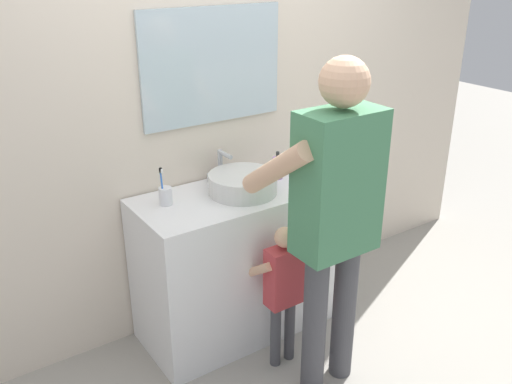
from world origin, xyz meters
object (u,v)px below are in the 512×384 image
(toothbrush_cup, at_px, (165,195))
(adult_parent, at_px, (334,203))
(child_toddler, at_px, (283,284))
(soap_bottle, at_px, (277,168))

(toothbrush_cup, bearing_deg, adult_parent, -53.80)
(child_toddler, xyz_separation_m, adult_parent, (0.11, -0.24, 0.53))
(toothbrush_cup, bearing_deg, child_toddler, -48.81)
(toothbrush_cup, height_order, adult_parent, adult_parent)
(soap_bottle, distance_m, child_toddler, 0.70)
(soap_bottle, bearing_deg, toothbrush_cup, 177.17)
(child_toddler, distance_m, adult_parent, 0.59)
(child_toddler, bearing_deg, adult_parent, -65.92)
(toothbrush_cup, distance_m, adult_parent, 0.90)
(toothbrush_cup, height_order, soap_bottle, toothbrush_cup)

